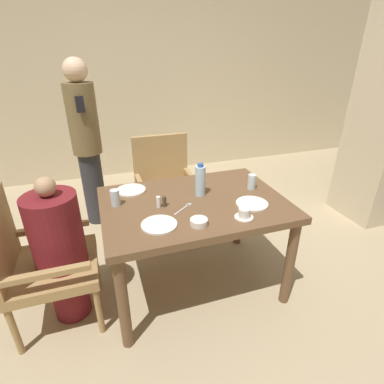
{
  "coord_description": "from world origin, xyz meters",
  "views": [
    {
      "loc": [
        -0.6,
        -1.74,
        1.71
      ],
      "look_at": [
        0.0,
        0.05,
        0.79
      ],
      "focal_mm": 28.0,
      "sensor_mm": 36.0,
      "label": 1
    }
  ],
  "objects_px": {
    "chair_left_side": "(36,259)",
    "teacup_with_saucer": "(244,214)",
    "water_bottle": "(200,181)",
    "chair_far_side": "(165,183)",
    "plate_main_left": "(131,190)",
    "diner_in_left_chair": "(60,250)",
    "bowl_small": "(199,222)",
    "glass_tall_near": "(252,182)",
    "glass_tall_mid": "(115,198)",
    "standing_host": "(86,142)",
    "plate_main_right": "(252,204)",
    "plate_dessert_center": "(159,225)"
  },
  "relations": [
    {
      "from": "plate_dessert_center",
      "to": "teacup_with_saucer",
      "type": "height_order",
      "value": "teacup_with_saucer"
    },
    {
      "from": "plate_main_right",
      "to": "glass_tall_mid",
      "type": "distance_m",
      "value": 0.93
    },
    {
      "from": "chair_left_side",
      "to": "bowl_small",
      "type": "distance_m",
      "value": 1.06
    },
    {
      "from": "water_bottle",
      "to": "plate_main_right",
      "type": "bearing_deg",
      "value": -41.25
    },
    {
      "from": "plate_main_left",
      "to": "glass_tall_near",
      "type": "xyz_separation_m",
      "value": [
        0.87,
        -0.25,
        0.05
      ]
    },
    {
      "from": "chair_far_side",
      "to": "water_bottle",
      "type": "relative_size",
      "value": 3.88
    },
    {
      "from": "bowl_small",
      "to": "water_bottle",
      "type": "xyz_separation_m",
      "value": [
        0.15,
        0.38,
        0.09
      ]
    },
    {
      "from": "chair_left_side",
      "to": "teacup_with_saucer",
      "type": "distance_m",
      "value": 1.34
    },
    {
      "from": "plate_main_left",
      "to": "glass_tall_mid",
      "type": "xyz_separation_m",
      "value": [
        -0.13,
        -0.2,
        0.05
      ]
    },
    {
      "from": "water_bottle",
      "to": "standing_host",
      "type": "bearing_deg",
      "value": 122.63
    },
    {
      "from": "water_bottle",
      "to": "glass_tall_mid",
      "type": "relative_size",
      "value": 2.13
    },
    {
      "from": "glass_tall_near",
      "to": "diner_in_left_chair",
      "type": "bearing_deg",
      "value": -177.66
    },
    {
      "from": "teacup_with_saucer",
      "to": "plate_main_right",
      "type": "bearing_deg",
      "value": 46.43
    },
    {
      "from": "standing_host",
      "to": "glass_tall_mid",
      "type": "distance_m",
      "value": 1.15
    },
    {
      "from": "chair_left_side",
      "to": "glass_tall_mid",
      "type": "relative_size",
      "value": 8.27
    },
    {
      "from": "plate_main_left",
      "to": "diner_in_left_chair",
      "type": "bearing_deg",
      "value": -149.09
    },
    {
      "from": "diner_in_left_chair",
      "to": "plate_main_left",
      "type": "distance_m",
      "value": 0.63
    },
    {
      "from": "teacup_with_saucer",
      "to": "water_bottle",
      "type": "relative_size",
      "value": 0.49
    },
    {
      "from": "plate_main_right",
      "to": "teacup_with_saucer",
      "type": "xyz_separation_m",
      "value": [
        -0.13,
        -0.14,
        0.02
      ]
    },
    {
      "from": "chair_far_side",
      "to": "chair_left_side",
      "type": "bearing_deg",
      "value": -140.44
    },
    {
      "from": "glass_tall_near",
      "to": "glass_tall_mid",
      "type": "xyz_separation_m",
      "value": [
        -1.0,
        0.05,
        0.0
      ]
    },
    {
      "from": "teacup_with_saucer",
      "to": "glass_tall_mid",
      "type": "xyz_separation_m",
      "value": [
        -0.75,
        0.42,
        0.03
      ]
    },
    {
      "from": "plate_main_right",
      "to": "water_bottle",
      "type": "height_order",
      "value": "water_bottle"
    },
    {
      "from": "diner_in_left_chair",
      "to": "plate_main_right",
      "type": "bearing_deg",
      "value": -7.67
    },
    {
      "from": "bowl_small",
      "to": "water_bottle",
      "type": "relative_size",
      "value": 0.44
    },
    {
      "from": "chair_far_side",
      "to": "plate_main_left",
      "type": "distance_m",
      "value": 0.73
    },
    {
      "from": "diner_in_left_chair",
      "to": "teacup_with_saucer",
      "type": "relative_size",
      "value": 8.68
    },
    {
      "from": "bowl_small",
      "to": "glass_tall_near",
      "type": "relative_size",
      "value": 0.94
    },
    {
      "from": "diner_in_left_chair",
      "to": "teacup_with_saucer",
      "type": "height_order",
      "value": "diner_in_left_chair"
    },
    {
      "from": "chair_left_side",
      "to": "glass_tall_near",
      "type": "relative_size",
      "value": 8.27
    },
    {
      "from": "teacup_with_saucer",
      "to": "bowl_small",
      "type": "bearing_deg",
      "value": 177.77
    },
    {
      "from": "chair_far_side",
      "to": "glass_tall_near",
      "type": "relative_size",
      "value": 8.27
    },
    {
      "from": "plate_main_left",
      "to": "standing_host",
      "type": "bearing_deg",
      "value": 106.66
    },
    {
      "from": "chair_left_side",
      "to": "glass_tall_near",
      "type": "bearing_deg",
      "value": 2.11
    },
    {
      "from": "chair_left_side",
      "to": "plate_main_right",
      "type": "xyz_separation_m",
      "value": [
        1.41,
        -0.17,
        0.24
      ]
    },
    {
      "from": "chair_far_side",
      "to": "water_bottle",
      "type": "xyz_separation_m",
      "value": [
        0.07,
        -0.79,
        0.35
      ]
    },
    {
      "from": "glass_tall_near",
      "to": "bowl_small",
      "type": "bearing_deg",
      "value": -146.97
    },
    {
      "from": "standing_host",
      "to": "plate_main_right",
      "type": "distance_m",
      "value": 1.76
    },
    {
      "from": "teacup_with_saucer",
      "to": "glass_tall_mid",
      "type": "relative_size",
      "value": 1.05
    },
    {
      "from": "bowl_small",
      "to": "glass_tall_near",
      "type": "height_order",
      "value": "glass_tall_near"
    },
    {
      "from": "diner_in_left_chair",
      "to": "standing_host",
      "type": "relative_size",
      "value": 0.64
    },
    {
      "from": "water_bottle",
      "to": "diner_in_left_chair",
      "type": "bearing_deg",
      "value": -175.33
    },
    {
      "from": "diner_in_left_chair",
      "to": "water_bottle",
      "type": "xyz_separation_m",
      "value": [
        0.98,
        0.08,
        0.32
      ]
    },
    {
      "from": "glass_tall_mid",
      "to": "glass_tall_near",
      "type": "bearing_deg",
      "value": -3.15
    },
    {
      "from": "glass_tall_near",
      "to": "glass_tall_mid",
      "type": "relative_size",
      "value": 1.0
    },
    {
      "from": "plate_main_right",
      "to": "bowl_small",
      "type": "bearing_deg",
      "value": -163.22
    },
    {
      "from": "plate_main_left",
      "to": "glass_tall_near",
      "type": "relative_size",
      "value": 1.93
    },
    {
      "from": "diner_in_left_chair",
      "to": "bowl_small",
      "type": "distance_m",
      "value": 0.91
    },
    {
      "from": "plate_main_left",
      "to": "plate_dessert_center",
      "type": "xyz_separation_m",
      "value": [
        0.09,
        -0.54,
        0.0
      ]
    },
    {
      "from": "plate_main_right",
      "to": "glass_tall_mid",
      "type": "bearing_deg",
      "value": 162.26
    }
  ]
}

